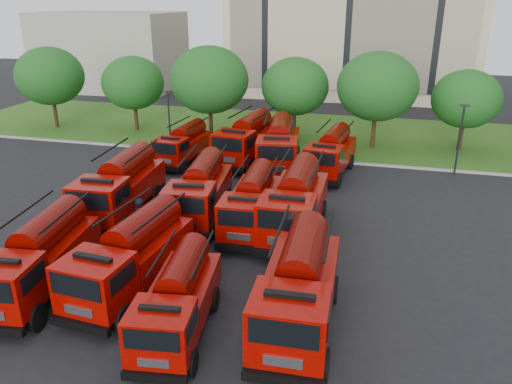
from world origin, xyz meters
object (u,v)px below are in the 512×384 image
fire_truck_2 (178,299)px  fire_truck_4 (121,186)px  fire_truck_10 (279,146)px  firefighter_5 (302,249)px  fire_truck_8 (184,144)px  firefighter_1 (159,348)px  fire_truck_7 (295,202)px  fire_truck_0 (39,258)px  fire_truck_6 (252,203)px  fire_truck_3 (299,287)px  fire_truck_11 (331,153)px  fire_truck_5 (200,190)px  fire_truck_9 (247,140)px  firefighter_3 (262,334)px  firefighter_2 (287,300)px  firefighter_4 (141,229)px  fire_truck_1 (131,256)px

fire_truck_2 → fire_truck_4: bearing=121.0°
fire_truck_10 → firefighter_5: (3.70, -11.90, -1.83)m
fire_truck_8 → firefighter_1: fire_truck_8 is taller
fire_truck_2 → fire_truck_8: 21.06m
fire_truck_7 → fire_truck_8: bearing=135.8°
fire_truck_0 → fire_truck_6: (7.27, 8.29, -0.07)m
fire_truck_3 → fire_truck_11: (-0.76, 18.22, -0.15)m
fire_truck_0 → fire_truck_11: bearing=53.8°
fire_truck_3 → fire_truck_5: bearing=127.3°
fire_truck_5 → firefighter_1: (2.51, -11.38, -1.68)m
fire_truck_9 → firefighter_3: size_ratio=4.09×
fire_truck_11 → firefighter_1: bearing=-93.9°
fire_truck_6 → firefighter_2: size_ratio=4.02×
fire_truck_3 → firefighter_3: fire_truck_3 is taller
fire_truck_4 → firefighter_4: size_ratio=4.40×
firefighter_2 → firefighter_5: 4.71m
firefighter_5 → firefighter_4: bearing=-1.3°
firefighter_4 → fire_truck_11: bearing=-88.8°
fire_truck_5 → firefighter_3: bearing=-65.2°
fire_truck_6 → fire_truck_7: fire_truck_7 is taller
fire_truck_2 → fire_truck_4: 12.08m
firefighter_3 → fire_truck_2: bearing=-18.2°
fire_truck_4 → fire_truck_5: fire_truck_4 is taller
fire_truck_5 → fire_truck_11: (6.44, 9.47, -0.09)m
fire_truck_4 → firefighter_1: bearing=-60.1°
fire_truck_5 → fire_truck_7: size_ratio=0.97×
fire_truck_4 → fire_truck_6: (7.89, -0.02, -0.20)m
fire_truck_3 → fire_truck_10: fire_truck_10 is taller
fire_truck_4 → firefighter_4: bearing=-42.6°
fire_truck_0 → fire_truck_7: (9.61, 8.43, 0.13)m
fire_truck_8 → fire_truck_5: bearing=-58.9°
fire_truck_1 → firefighter_4: size_ratio=4.15×
fire_truck_9 → fire_truck_8: bearing=-156.8°
fire_truck_1 → firefighter_5: bearing=45.8°
firefighter_1 → fire_truck_0: bearing=170.1°
fire_truck_0 → firefighter_5: size_ratio=4.20×
fire_truck_6 → fire_truck_4: bearing=176.4°
fire_truck_5 → firefighter_4: 3.92m
fire_truck_11 → firefighter_3: 19.16m
fire_truck_3 → firefighter_2: bearing=112.5°
firefighter_3 → fire_truck_4: bearing=-69.6°
fire_truck_6 → fire_truck_5: bearing=163.1°
fire_truck_4 → fire_truck_9: bearing=65.0°
firefighter_1 → firefighter_4: 10.49m
fire_truck_3 → firefighter_4: fire_truck_3 is taller
fire_truck_7 → firefighter_1: (-3.12, -10.74, -1.79)m
firefighter_4 → firefighter_1: bearing=159.0°
fire_truck_1 → fire_truck_8: bearing=110.0°
firefighter_1 → firefighter_4: bearing=129.6°
fire_truck_1 → firefighter_3: size_ratio=3.83×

